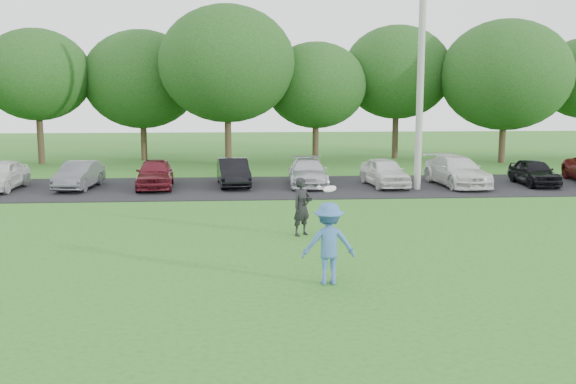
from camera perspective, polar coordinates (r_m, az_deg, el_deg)
The scene contains 7 objects.
ground at distance 14.43m, azimuth 1.01°, elevation -7.28°, with size 100.00×100.00×0.00m, color #2A661D.
parking_lot at distance 27.13m, azimuth -1.44°, elevation 0.44°, with size 32.00×6.50×0.03m, color black.
utility_pole at distance 26.70m, azimuth 11.75°, elevation 11.70°, with size 0.28×0.28×10.79m, color #9A9A95.
frisbee_player at distance 13.54m, azimuth 3.63°, elevation -4.57°, with size 1.13×0.65×2.09m.
camera_bystander at distance 18.01m, azimuth 1.23°, elevation -1.31°, with size 0.72×0.68×1.65m.
parked_cars at distance 27.12m, azimuth -0.00°, elevation 1.75°, with size 30.90×4.75×1.24m.
tree_row at distance 36.67m, azimuth 0.20°, elevation 10.33°, with size 42.39×9.85×8.64m.
Camera 1 is at (-1.25, -13.80, 4.04)m, focal length 40.00 mm.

